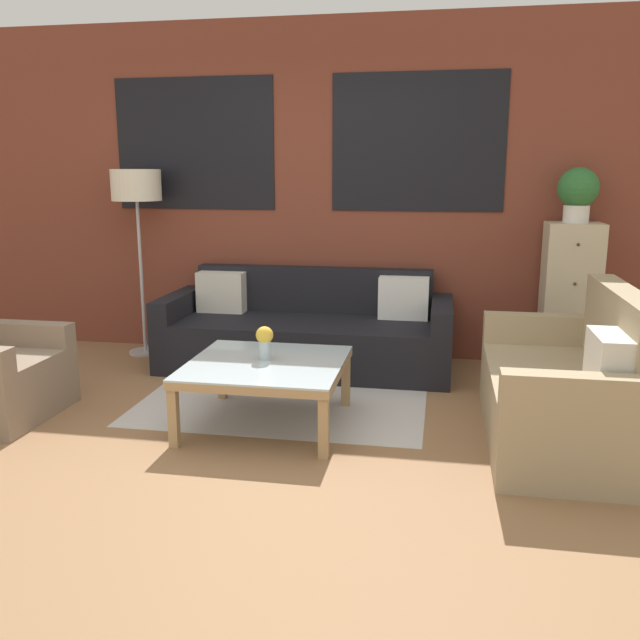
% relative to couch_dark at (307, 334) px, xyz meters
% --- Properties ---
extents(ground_plane, '(16.00, 16.00, 0.00)m').
position_rel_couch_dark_xyz_m(ground_plane, '(-0.12, -1.95, -0.28)').
color(ground_plane, '#8E6642').
extents(wall_back_brick, '(8.40, 0.09, 2.80)m').
position_rel_couch_dark_xyz_m(wall_back_brick, '(-0.12, 0.49, 1.13)').
color(wall_back_brick, brown).
rests_on(wall_back_brick, ground_plane).
extents(rug, '(1.97, 1.63, 0.00)m').
position_rel_couch_dark_xyz_m(rug, '(0.01, -0.74, -0.27)').
color(rug, '#BCB7B2').
rests_on(rug, ground_plane).
extents(couch_dark, '(2.32, 0.88, 0.78)m').
position_rel_couch_dark_xyz_m(couch_dark, '(0.00, 0.00, 0.00)').
color(couch_dark, black).
rests_on(couch_dark, ground_plane).
extents(settee_vintage, '(0.80, 1.55, 0.92)m').
position_rel_couch_dark_xyz_m(settee_vintage, '(1.82, -1.29, 0.03)').
color(settee_vintage, tan).
rests_on(settee_vintage, ground_plane).
extents(coffee_table, '(0.96, 0.96, 0.41)m').
position_rel_couch_dark_xyz_m(coffee_table, '(0.01, -1.33, 0.08)').
color(coffee_table, silver).
rests_on(coffee_table, ground_plane).
extents(floor_lamp, '(0.42, 0.42, 1.59)m').
position_rel_couch_dark_xyz_m(floor_lamp, '(-1.49, 0.17, 1.12)').
color(floor_lamp, '#B2B2B7').
rests_on(floor_lamp, ground_plane).
extents(drawer_cabinet, '(0.42, 0.37, 1.19)m').
position_rel_couch_dark_xyz_m(drawer_cabinet, '(2.06, 0.23, 0.32)').
color(drawer_cabinet, '#C6B793').
rests_on(drawer_cabinet, ground_plane).
extents(potted_plant, '(0.31, 0.31, 0.42)m').
position_rel_couch_dark_xyz_m(potted_plant, '(2.06, 0.23, 1.15)').
color(potted_plant, silver).
rests_on(potted_plant, drawer_cabinet).
extents(flower_vase, '(0.11, 0.11, 0.22)m').
position_rel_couch_dark_xyz_m(flower_vase, '(-0.01, -1.29, 0.27)').
color(flower_vase, '#ADBCC6').
rests_on(flower_vase, coffee_table).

